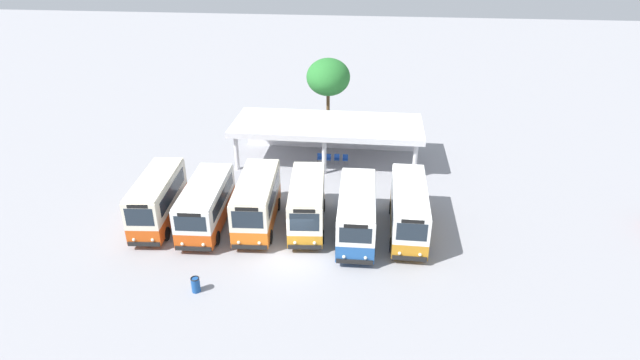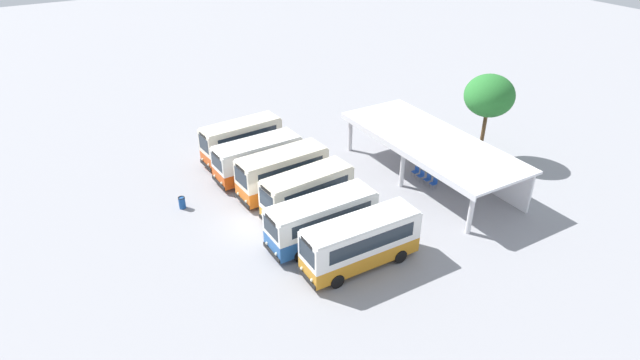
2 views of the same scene
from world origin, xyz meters
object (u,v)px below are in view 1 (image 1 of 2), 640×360
object	(u,v)px
waiting_chair_end_by_column	(320,157)
city_bus_second_in_row	(206,204)
city_bus_far_end_green	(409,208)
waiting_chair_second_from_end	(328,158)
waiting_chair_middle_seat	(337,158)
city_bus_middle_cream	(257,201)
city_bus_fourth_amber	(307,202)
waiting_chair_fourth_seat	(345,159)
city_bus_fifth_blue	(357,212)
city_bus_nearest_orange	(158,199)
litter_bin_apron	(196,284)

from	to	relation	value
waiting_chair_end_by_column	city_bus_second_in_row	bearing A→B (deg)	-120.45
city_bus_far_end_green	waiting_chair_second_from_end	world-z (taller)	city_bus_far_end_green
waiting_chair_end_by_column	waiting_chair_middle_seat	world-z (taller)	same
city_bus_second_in_row	waiting_chair_end_by_column	world-z (taller)	city_bus_second_in_row
city_bus_middle_cream	city_bus_fourth_amber	distance (m)	3.31
city_bus_fourth_amber	waiting_chair_middle_seat	xyz separation A→B (m)	(1.16, 10.04, -1.28)
waiting_chair_end_by_column	waiting_chair_middle_seat	distance (m)	1.43
waiting_chair_fourth_seat	city_bus_middle_cream	bearing A→B (deg)	-116.73
city_bus_second_in_row	city_bus_fifth_blue	world-z (taller)	city_bus_fifth_blue
city_bus_nearest_orange	waiting_chair_second_from_end	world-z (taller)	city_bus_nearest_orange
city_bus_nearest_orange	city_bus_far_end_green	bearing A→B (deg)	2.29
waiting_chair_end_by_column	waiting_chair_second_from_end	size ratio (longest dim) A/B	1.00
litter_bin_apron	city_bus_fifth_blue	bearing A→B (deg)	37.89
city_bus_fourth_amber	waiting_chair_fourth_seat	world-z (taller)	city_bus_fourth_amber
city_bus_fifth_blue	waiting_chair_second_from_end	size ratio (longest dim) A/B	8.63
city_bus_nearest_orange	city_bus_fourth_amber	size ratio (longest dim) A/B	1.02
litter_bin_apron	city_bus_middle_cream	bearing A→B (deg)	75.11
city_bus_fifth_blue	waiting_chair_end_by_column	distance (m)	11.47
city_bus_nearest_orange	city_bus_far_end_green	distance (m)	16.53
city_bus_nearest_orange	city_bus_middle_cream	xyz separation A→B (m)	(6.61, 0.45, -0.00)
city_bus_nearest_orange	waiting_chair_fourth_seat	bearing A→B (deg)	42.32
city_bus_far_end_green	city_bus_second_in_row	bearing A→B (deg)	-176.93
city_bus_middle_cream	litter_bin_apron	distance (m)	7.54
city_bus_fifth_blue	city_bus_far_end_green	distance (m)	3.39
city_bus_fourth_amber	waiting_chair_end_by_column	distance (m)	10.13
city_bus_fourth_amber	city_bus_far_end_green	distance (m)	6.61
city_bus_middle_cream	litter_bin_apron	size ratio (longest dim) A/B	7.74
city_bus_middle_cream	city_bus_far_end_green	bearing A→B (deg)	1.24
city_bus_nearest_orange	city_bus_middle_cream	bearing A→B (deg)	3.86
city_bus_middle_cream	waiting_chair_second_from_end	world-z (taller)	city_bus_middle_cream
city_bus_far_end_green	city_bus_fourth_amber	bearing A→B (deg)	179.73
city_bus_middle_cream	waiting_chair_middle_seat	size ratio (longest dim) A/B	8.10
waiting_chair_second_from_end	litter_bin_apron	distance (m)	18.29
city_bus_far_end_green	waiting_chair_end_by_column	world-z (taller)	city_bus_far_end_green
city_bus_middle_cream	waiting_chair_end_by_column	distance (m)	10.81
waiting_chair_middle_seat	city_bus_far_end_green	bearing A→B (deg)	-61.60
city_bus_fourth_amber	waiting_chair_second_from_end	distance (m)	10.08
city_bus_nearest_orange	waiting_chair_fourth_seat	size ratio (longest dim) A/B	8.03
city_bus_nearest_orange	litter_bin_apron	xyz separation A→B (m)	(4.70, -6.72, -1.41)
city_bus_middle_cream	city_bus_fourth_amber	xyz separation A→B (m)	(3.30, 0.25, -0.06)
city_bus_second_in_row	city_bus_middle_cream	size ratio (longest dim) A/B	1.01
city_bus_nearest_orange	waiting_chair_end_by_column	distance (m)	14.49
waiting_chair_fourth_seat	litter_bin_apron	bearing A→B (deg)	-112.10
waiting_chair_middle_seat	waiting_chair_fourth_seat	distance (m)	0.72
city_bus_nearest_orange	city_bus_second_in_row	world-z (taller)	city_bus_nearest_orange
city_bus_second_in_row	waiting_chair_second_from_end	world-z (taller)	city_bus_second_in_row
city_bus_fifth_blue	waiting_chair_fourth_seat	bearing A→B (deg)	97.50
waiting_chair_middle_seat	city_bus_middle_cream	bearing A→B (deg)	-113.46
waiting_chair_second_from_end	waiting_chair_middle_seat	bearing A→B (deg)	4.35
city_bus_fifth_blue	waiting_chair_end_by_column	xyz separation A→B (m)	(-3.58, 10.82, -1.23)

